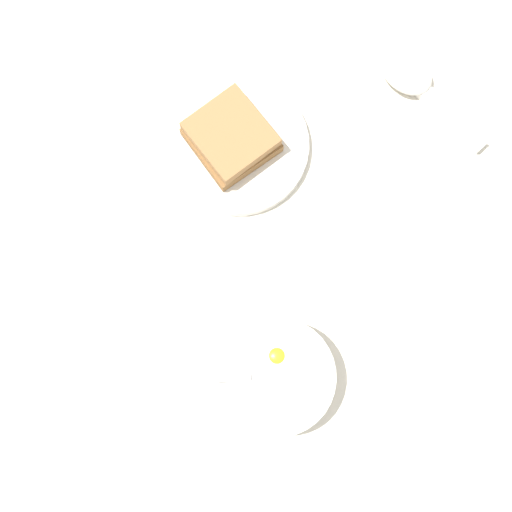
% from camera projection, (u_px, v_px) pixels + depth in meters
% --- Properties ---
extents(ground_plane, '(3.00, 3.00, 0.00)m').
position_uv_depth(ground_plane, '(376.00, 257.00, 0.88)').
color(ground_plane, silver).
extents(egg_bowl, '(0.14, 0.13, 0.08)m').
position_uv_depth(egg_bowl, '(276.00, 377.00, 0.83)').
color(egg_bowl, white).
rests_on(egg_bowl, ground_plane).
extents(toast_plate, '(0.18, 0.18, 0.02)m').
position_uv_depth(toast_plate, '(237.00, 146.00, 0.90)').
color(toast_plate, white).
rests_on(toast_plate, ground_plane).
extents(toast_sandwich, '(0.10, 0.10, 0.04)m').
position_uv_depth(toast_sandwich, '(231.00, 137.00, 0.87)').
color(toast_sandwich, brown).
rests_on(toast_sandwich, toast_plate).
extents(soup_spoon, '(0.08, 0.18, 0.03)m').
position_uv_depth(soup_spoon, '(414.00, 78.00, 0.91)').
color(soup_spoon, white).
rests_on(soup_spoon, ground_plane).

